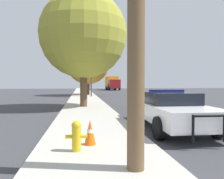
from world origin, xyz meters
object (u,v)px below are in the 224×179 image
object	(u,v)px
traffic_cone	(90,132)
tree_sidewalk_near	(83,35)
box_truck	(112,83)
car_background_distant	(111,87)
tree_sidewalk_mid	(88,62)
traffic_light	(103,63)
police_car	(168,108)
fire_hydrant	(76,135)

from	to	relation	value
traffic_cone	tree_sidewalk_near	bearing A→B (deg)	90.23
box_truck	car_background_distant	bearing A→B (deg)	62.22
box_truck	tree_sidewalk_mid	bearing A→B (deg)	71.81
tree_sidewalk_mid	traffic_cone	distance (m)	23.61
traffic_light	box_truck	world-z (taller)	traffic_light
car_background_distant	police_car	bearing A→B (deg)	-90.82
tree_sidewalk_mid	car_background_distant	bearing A→B (deg)	73.93
car_background_distant	tree_sidewalk_mid	xyz separation A→B (m)	(-5.91, -20.51, 3.62)
fire_hydrant	tree_sidewalk_mid	xyz separation A→B (m)	(1.06, 23.76, 3.86)
box_truck	traffic_light	bearing A→B (deg)	77.59
tree_sidewalk_near	traffic_cone	world-z (taller)	tree_sidewalk_near
car_background_distant	box_truck	bearing A→B (deg)	68.06
fire_hydrant	traffic_light	distance (m)	20.32
fire_hydrant	traffic_cone	size ratio (longest dim) A/B	1.11
fire_hydrant	box_truck	bearing A→B (deg)	80.70
tree_sidewalk_near	box_truck	bearing A→B (deg)	78.76
tree_sidewalk_near	traffic_cone	distance (m)	9.98
tree_sidewalk_mid	tree_sidewalk_near	distance (m)	14.33
car_background_distant	traffic_cone	distance (m)	44.28
fire_hydrant	tree_sidewalk_near	xyz separation A→B (m)	(0.30, 9.45, 4.33)
car_background_distant	traffic_cone	world-z (taller)	car_background_distant
traffic_cone	car_background_distant	bearing A→B (deg)	81.38
fire_hydrant	tree_sidewalk_near	distance (m)	10.40
car_background_distant	traffic_cone	size ratio (longest dim) A/B	6.55
police_car	tree_sidewalk_mid	size ratio (longest dim) A/B	0.74
tree_sidewalk_near	traffic_cone	size ratio (longest dim) A/B	12.00
traffic_light	car_background_distant	xyz separation A→B (m)	(4.36, 24.42, -3.24)
police_car	box_truck	distance (m)	42.58
car_background_distant	tree_sidewalk_mid	size ratio (longest dim) A/B	0.58
fire_hydrant	traffic_cone	distance (m)	0.59
traffic_cone	police_car	bearing A→B (deg)	36.75
police_car	traffic_light	distance (m)	17.42
police_car	box_truck	xyz separation A→B (m)	(4.03, 42.38, 0.95)
police_car	box_truck	world-z (taller)	box_truck
fire_hydrant	box_truck	size ratio (longest dim) A/B	0.09
police_car	fire_hydrant	size ratio (longest dim) A/B	7.50
traffic_light	traffic_cone	xyz separation A→B (m)	(-2.27, -19.36, -3.54)
police_car	traffic_cone	bearing A→B (deg)	37.97
fire_hydrant	tree_sidewalk_near	world-z (taller)	tree_sidewalk_near
police_car	tree_sidewalk_near	distance (m)	8.43
fire_hydrant	police_car	bearing A→B (deg)	39.29
police_car	traffic_cone	world-z (taller)	police_car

